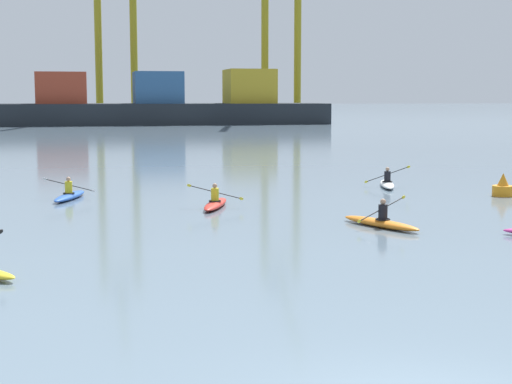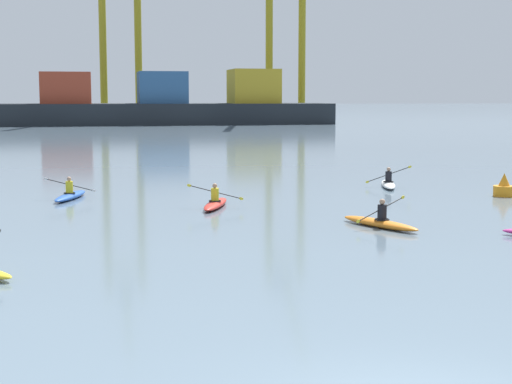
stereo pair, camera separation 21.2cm
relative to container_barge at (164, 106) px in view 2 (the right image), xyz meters
name	(u,v)px [view 2 (the right image)]	position (x,y,z in m)	size (l,w,h in m)	color
container_barge	(164,106)	(0.00, 0.00, 0.00)	(51.30, 11.14, 8.34)	#1E2328
gantry_crane_west_mid	(120,6)	(-5.77, 14.02, 16.25)	(7.00, 17.47, 36.71)	olive
gantry_crane_east_mid	(287,9)	(21.27, 8.73, 15.75)	(6.84, 18.93, 38.22)	olive
channel_buoy	(504,188)	(7.07, -88.78, -2.46)	(0.90, 0.90, 1.00)	orange
kayak_red	(215,203)	(-5.63, -89.66, -2.65)	(2.13, 3.40, 0.95)	red
kayak_blue	(70,195)	(-11.23, -86.00, -2.65)	(2.15, 3.42, 0.95)	#2856B2
kayak_white	(388,183)	(3.42, -84.58, -2.65)	(2.10, 3.43, 1.06)	silver
kayak_orange	(380,222)	(-1.00, -95.28, -2.65)	(2.04, 3.35, 1.00)	orange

